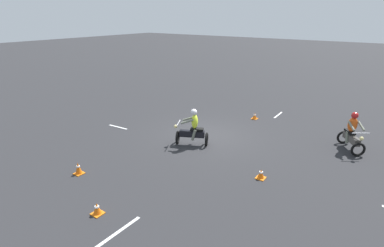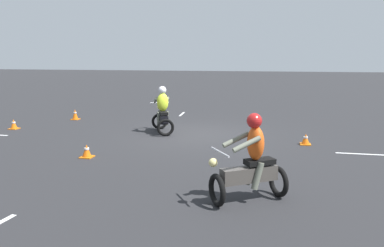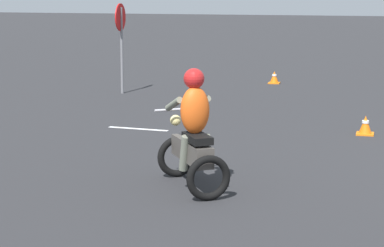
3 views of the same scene
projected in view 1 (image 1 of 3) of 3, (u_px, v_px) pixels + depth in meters
ground_plane at (208, 136)px, 14.28m from camera, size 120.00×120.00×0.00m
motorcycle_rider_foreground at (193, 129)px, 13.09m from camera, size 1.17×1.52×1.66m
motorcycle_rider_background at (352, 134)px, 12.64m from camera, size 1.50×1.28×1.66m
traffic_cone_mid_center at (97, 209)px, 8.66m from camera, size 0.32×0.32×0.37m
traffic_cone_mid_left at (261, 174)px, 10.55m from camera, size 0.32×0.32×0.36m
traffic_cone_far_right at (255, 116)px, 16.55m from camera, size 0.32×0.32×0.34m
traffic_cone_far_center at (78, 168)px, 10.83m from camera, size 0.32×0.32×0.45m
lane_stripe_e at (109, 239)px, 7.75m from camera, size 2.17×0.14×0.01m
lane_stripe_w at (278, 115)px, 17.24m from camera, size 1.31×0.13×0.01m
lane_stripe_s at (118, 127)px, 15.41m from camera, size 0.19×1.21×0.01m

